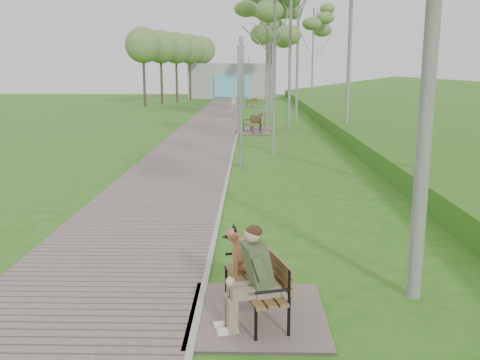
# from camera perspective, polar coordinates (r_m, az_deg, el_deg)

# --- Properties ---
(ground) EXTENTS (120.00, 120.00, 0.00)m
(ground) POSITION_cam_1_polar(r_m,az_deg,el_deg) (13.69, -2.00, -2.95)
(ground) COLOR #266413
(ground) RESTS_ON ground
(walkway) EXTENTS (3.50, 67.00, 0.04)m
(walkway) POSITION_cam_1_polar(r_m,az_deg,el_deg) (34.98, -2.93, 6.16)
(walkway) COLOR #73625D
(walkway) RESTS_ON ground
(kerb) EXTENTS (0.10, 67.00, 0.05)m
(kerb) POSITION_cam_1_polar(r_m,az_deg,el_deg) (34.89, -0.04, 6.17)
(kerb) COLOR #999993
(kerb) RESTS_ON ground
(embankment) EXTENTS (14.00, 70.00, 1.60)m
(embankment) POSITION_cam_1_polar(r_m,az_deg,el_deg) (35.24, 19.90, 5.48)
(embankment) COLOR #4A7B27
(embankment) RESTS_ON ground
(building_north) EXTENTS (10.00, 5.20, 4.00)m
(building_north) POSITION_cam_1_polar(r_m,az_deg,el_deg) (64.24, -0.82, 10.54)
(building_north) COLOR #9E9E99
(building_north) RESTS_ON ground
(bench_main) EXTENTS (1.95, 2.16, 1.70)m
(bench_main) POSITION_cam_1_polar(r_m,az_deg,el_deg) (7.71, 1.17, -11.21)
(bench_main) COLOR #73625D
(bench_main) RESTS_ON ground
(bench_second) EXTENTS (1.87, 2.08, 1.15)m
(bench_second) POSITION_cam_1_polar(r_m,az_deg,el_deg) (29.26, 1.29, 5.43)
(bench_second) COLOR #73625D
(bench_second) RESTS_ON ground
(bench_third) EXTENTS (1.97, 2.19, 1.21)m
(bench_third) POSITION_cam_1_polar(r_m,az_deg,el_deg) (31.27, 1.77, 5.87)
(bench_third) COLOR #73625D
(bench_third) RESTS_ON ground
(bench_far) EXTENTS (1.65, 1.83, 1.01)m
(bench_far) POSITION_cam_1_polar(r_m,az_deg,el_deg) (48.84, 1.30, 7.99)
(bench_far) COLOR #73625D
(bench_far) RESTS_ON ground
(lamp_post_near) EXTENTS (0.18, 0.18, 4.56)m
(lamp_post_near) POSITION_cam_1_polar(r_m,az_deg,el_deg) (18.99, 0.11, 7.74)
(lamp_post_near) COLOR #9A9CA1
(lamp_post_near) RESTS_ON ground
(lamp_post_second) EXTENTS (0.18, 0.18, 4.68)m
(lamp_post_second) POSITION_cam_1_polar(r_m,az_deg,el_deg) (28.86, -0.19, 9.27)
(lamp_post_second) COLOR #9A9CA1
(lamp_post_second) RESTS_ON ground
(lamp_post_third) EXTENTS (0.21, 0.21, 5.33)m
(lamp_post_third) POSITION_cam_1_polar(r_m,az_deg,el_deg) (45.89, 0.37, 10.62)
(lamp_post_third) COLOR #9A9CA1
(lamp_post_third) RESTS_ON ground
(lamp_post_far) EXTENTS (0.18, 0.18, 4.74)m
(lamp_post_far) POSITION_cam_1_polar(r_m,az_deg,el_deg) (64.07, 0.90, 10.73)
(lamp_post_far) COLOR #9A9CA1
(lamp_post_far) RESTS_ON ground
(pedestrian_near) EXTENTS (0.61, 0.45, 1.53)m
(pedestrian_near) POSITION_cam_1_polar(r_m,az_deg,el_deg) (44.80, -0.67, 8.38)
(pedestrian_near) COLOR white
(pedestrian_near) RESTS_ON ground
(birch_near_a) EXTENTS (2.37, 2.37, 7.73)m
(birch_near_a) POSITION_cam_1_polar(r_m,az_deg,el_deg) (22.07, 3.79, 18.54)
(birch_near_a) COLOR silver
(birch_near_a) RESTS_ON ground
(birch_far_a) EXTENTS (2.65, 2.65, 9.00)m
(birch_far_a) POSITION_cam_1_polar(r_m,az_deg,el_deg) (37.02, 6.25, 17.34)
(birch_far_a) COLOR silver
(birch_far_a) RESTS_ON ground
(birch_far_b) EXTENTS (2.40, 2.40, 7.68)m
(birch_far_b) POSITION_cam_1_polar(r_m,az_deg,el_deg) (39.07, 3.39, 15.58)
(birch_far_b) COLOR silver
(birch_far_b) RESTS_ON ground
(birch_far_c) EXTENTS (2.22, 2.22, 8.36)m
(birch_far_c) POSITION_cam_1_polar(r_m,az_deg,el_deg) (43.77, 7.84, 15.79)
(birch_far_c) COLOR silver
(birch_far_c) RESTS_ON ground
(birch_distant_a) EXTENTS (2.69, 2.69, 8.40)m
(birch_distant_a) POSITION_cam_1_polar(r_m,az_deg,el_deg) (55.64, 3.24, 15.05)
(birch_distant_a) COLOR silver
(birch_distant_a) RESTS_ON ground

